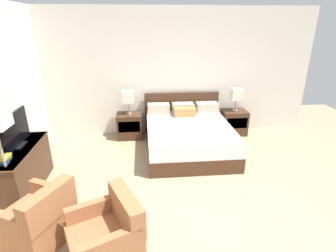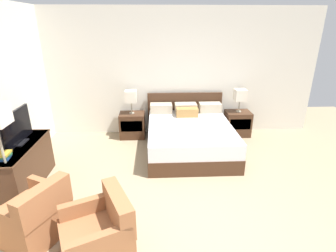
# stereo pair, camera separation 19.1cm
# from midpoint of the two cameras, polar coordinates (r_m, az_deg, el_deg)

# --- Properties ---
(ground_plane) EXTENTS (10.43, 10.43, 0.00)m
(ground_plane) POSITION_cam_midpoint_polar(r_m,az_deg,el_deg) (3.36, 5.64, -24.53)
(ground_plane) COLOR #998466
(wall_back) EXTENTS (6.57, 0.06, 2.76)m
(wall_back) POSITION_cam_midpoint_polar(r_m,az_deg,el_deg) (5.92, 1.28, 11.41)
(wall_back) COLOR silver
(wall_back) RESTS_ON ground
(bed) EXTENTS (1.69, 1.99, 0.95)m
(bed) POSITION_cam_midpoint_polar(r_m,az_deg,el_deg) (5.30, 5.68, -2.08)
(bed) COLOR #422819
(bed) RESTS_ON ground
(nightstand_left) EXTENTS (0.55, 0.43, 0.56)m
(nightstand_left) POSITION_cam_midpoint_polar(r_m,az_deg,el_deg) (5.92, -6.84, 0.18)
(nightstand_left) COLOR #422819
(nightstand_left) RESTS_ON ground
(nightstand_right) EXTENTS (0.55, 0.43, 0.56)m
(nightstand_right) POSITION_cam_midpoint_polar(r_m,az_deg,el_deg) (6.22, 15.71, 0.56)
(nightstand_right) COLOR #422819
(nightstand_right) RESTS_ON ground
(table_lamp_left) EXTENTS (0.25, 0.25, 0.51)m
(table_lamp_left) POSITION_cam_midpoint_polar(r_m,az_deg,el_deg) (5.72, -7.13, 6.36)
(table_lamp_left) COLOR gray
(table_lamp_left) RESTS_ON nightstand_left
(table_lamp_right) EXTENTS (0.25, 0.25, 0.51)m
(table_lamp_right) POSITION_cam_midpoint_polar(r_m,az_deg,el_deg) (6.03, 16.33, 6.44)
(table_lamp_right) COLOR gray
(table_lamp_right) RESTS_ON nightstand_right
(dresser) EXTENTS (0.50, 1.31, 0.70)m
(dresser) POSITION_cam_midpoint_polar(r_m,az_deg,el_deg) (4.63, -28.27, -7.62)
(dresser) COLOR #422819
(dresser) RESTS_ON ground
(tv) EXTENTS (0.18, 0.85, 0.51)m
(tv) POSITION_cam_midpoint_polar(r_m,az_deg,el_deg) (4.47, -29.08, -0.47)
(tv) COLOR black
(tv) RESTS_ON dresser
(book_red_cover) EXTENTS (0.22, 0.19, 0.04)m
(book_red_cover) POSITION_cam_midpoint_polar(r_m,az_deg,el_deg) (4.15, -31.39, -5.95)
(book_red_cover) COLOR #234C8E
(book_red_cover) RESTS_ON dresser
(book_blue_cover) EXTENTS (0.24, 0.19, 0.03)m
(book_blue_cover) POSITION_cam_midpoint_polar(r_m,az_deg,el_deg) (4.14, -31.52, -5.55)
(book_blue_cover) COLOR #2D7042
(book_blue_cover) RESTS_ON book_red_cover
(book_small_top) EXTENTS (0.21, 0.20, 0.03)m
(book_small_top) POSITION_cam_midpoint_polar(r_m,az_deg,el_deg) (4.12, -31.39, -5.20)
(book_small_top) COLOR gold
(book_small_top) RESTS_ON book_blue_cover
(armchair_by_window) EXTENTS (0.92, 0.92, 0.76)m
(armchair_by_window) POSITION_cam_midpoint_polar(r_m,az_deg,el_deg) (3.59, -25.75, -17.34)
(armchair_by_window) COLOR #935B38
(armchair_by_window) RESTS_ON ground
(armchair_companion) EXTENTS (0.91, 0.90, 0.76)m
(armchair_companion) POSITION_cam_midpoint_polar(r_m,az_deg,el_deg) (3.11, -12.87, -22.41)
(armchair_companion) COLOR #935B38
(armchair_companion) RESTS_ON ground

